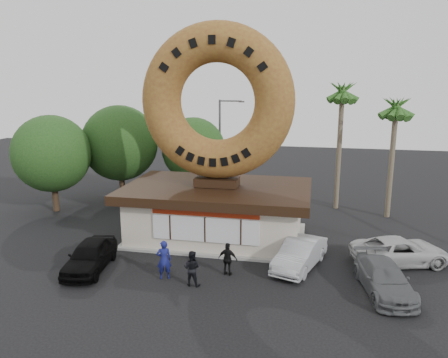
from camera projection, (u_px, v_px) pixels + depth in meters
ground at (191, 279)px, 21.49m from camera, size 90.00×90.00×0.00m
donut_shop at (217, 210)px, 26.80m from camera, size 11.20×7.20×3.80m
giant_donut at (217, 102)px, 25.36m from camera, size 9.05×2.31×9.05m
tree_west at (120, 143)px, 34.74m from camera, size 6.00×6.00×7.65m
tree_mid at (193, 149)px, 35.70m from camera, size 5.20×5.20×6.63m
tree_far at (52, 154)px, 31.68m from camera, size 5.60×5.60×7.14m
palm_near at (342, 96)px, 31.49m from camera, size 2.60×2.60×9.75m
palm_far at (396, 111)px, 29.57m from camera, size 2.60×2.60×8.75m
street_lamp at (222, 143)px, 36.13m from camera, size 2.11×0.20×8.00m
person_left at (164, 260)px, 21.36m from camera, size 0.84×0.70×1.97m
person_center at (192, 268)px, 20.68m from camera, size 0.89×0.72×1.73m
person_right at (228, 259)px, 21.75m from camera, size 1.04×0.53×1.70m
car_black at (90, 256)px, 22.42m from camera, size 2.35×4.65×1.52m
car_silver at (300, 254)px, 22.68m from camera, size 2.90×4.78×1.49m
car_grey at (384, 278)px, 20.03m from camera, size 2.74×4.98×1.37m
car_white at (401, 251)px, 23.16m from camera, size 5.57×3.75×1.42m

